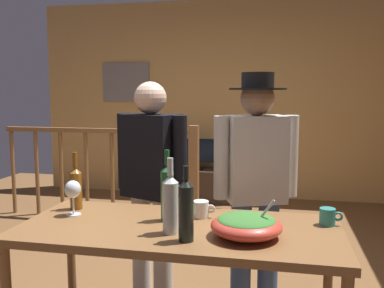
% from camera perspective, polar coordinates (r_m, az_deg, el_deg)
% --- Properties ---
extents(ground_plane, '(7.40, 7.40, 0.00)m').
position_cam_1_polar(ground_plane, '(3.43, -3.05, -18.00)').
color(ground_plane, brown).
extents(back_wall, '(5.08, 0.10, 2.65)m').
position_cam_1_polar(back_wall, '(5.90, 3.94, 5.88)').
color(back_wall, tan).
rests_on(back_wall, ground_plane).
extents(framed_picture, '(0.68, 0.03, 0.54)m').
position_cam_1_polar(framed_picture, '(6.17, -8.75, 8.09)').
color(framed_picture, slate).
extents(stair_railing, '(2.28, 0.10, 1.08)m').
position_cam_1_polar(stair_railing, '(4.83, -8.46, -2.80)').
color(stair_railing, brown).
rests_on(stair_railing, ground_plane).
extents(tv_console, '(0.90, 0.40, 0.42)m').
position_cam_1_polar(tv_console, '(5.74, 0.61, -5.40)').
color(tv_console, '#38281E').
rests_on(tv_console, ground_plane).
extents(flat_screen_tv, '(0.52, 0.12, 0.41)m').
position_cam_1_polar(flat_screen_tv, '(5.63, 0.56, -0.97)').
color(flat_screen_tv, black).
rests_on(flat_screen_tv, tv_console).
extents(serving_table, '(1.60, 0.72, 0.79)m').
position_cam_1_polar(serving_table, '(2.20, -1.76, -12.70)').
color(serving_table, brown).
rests_on(serving_table, ground_plane).
extents(salad_bowl, '(0.33, 0.33, 0.18)m').
position_cam_1_polar(salad_bowl, '(2.02, 7.24, -10.59)').
color(salad_bowl, '#CC3D2D').
rests_on(salad_bowl, serving_table).
extents(wine_glass, '(0.09, 0.09, 0.19)m').
position_cam_1_polar(wine_glass, '(2.41, -15.55, -5.99)').
color(wine_glass, silver).
rests_on(wine_glass, serving_table).
extents(wine_bottle_amber, '(0.07, 0.07, 0.33)m').
position_cam_1_polar(wine_bottle_amber, '(2.53, -15.18, -5.52)').
color(wine_bottle_amber, brown).
rests_on(wine_bottle_amber, serving_table).
extents(wine_bottle_green, '(0.07, 0.07, 0.37)m').
position_cam_1_polar(wine_bottle_green, '(2.23, -3.31, -6.33)').
color(wine_bottle_green, '#1E5628').
rests_on(wine_bottle_green, serving_table).
extents(wine_bottle_clear, '(0.08, 0.08, 0.36)m').
position_cam_1_polar(wine_bottle_clear, '(2.04, -2.89, -7.82)').
color(wine_bottle_clear, silver).
rests_on(wine_bottle_clear, serving_table).
extents(wine_bottle_dark, '(0.07, 0.07, 0.34)m').
position_cam_1_polar(wine_bottle_dark, '(1.93, -0.80, -8.67)').
color(wine_bottle_dark, black).
rests_on(wine_bottle_dark, serving_table).
extents(mug_white, '(0.12, 0.08, 0.09)m').
position_cam_1_polar(mug_white, '(2.31, 1.22, -8.65)').
color(mug_white, white).
rests_on(mug_white, serving_table).
extents(mug_teal, '(0.11, 0.08, 0.09)m').
position_cam_1_polar(mug_teal, '(2.28, 17.61, -9.19)').
color(mug_teal, teal).
rests_on(mug_teal, serving_table).
extents(person_standing_left, '(0.52, 0.33, 1.51)m').
position_cam_1_polar(person_standing_left, '(2.85, -5.43, -4.60)').
color(person_standing_left, beige).
rests_on(person_standing_left, ground_plane).
extents(person_standing_right, '(0.51, 0.35, 1.57)m').
position_cam_1_polar(person_standing_right, '(2.72, 8.49, -4.43)').
color(person_standing_right, '#3D5684').
rests_on(person_standing_right, ground_plane).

